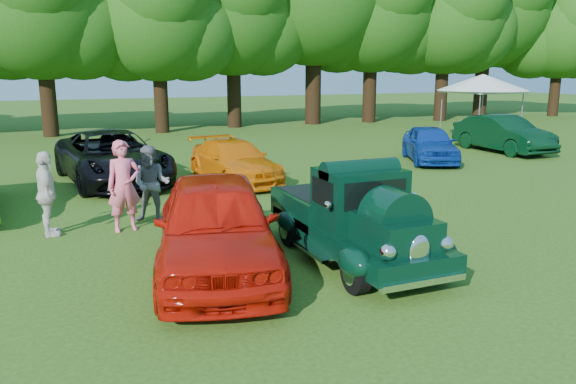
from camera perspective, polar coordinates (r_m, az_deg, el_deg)
name	(u,v)px	position (r m, az deg, el deg)	size (l,w,h in m)	color
ground	(371,271)	(9.74, 8.44, -7.96)	(120.00, 120.00, 0.00)	#2A5012
hero_pickup	(353,219)	(10.11, 6.64, -2.79)	(2.01, 4.31, 1.68)	black
red_convertible	(216,225)	(9.45, -7.34, -3.32)	(1.94, 4.82, 1.64)	#BC1308
back_car_black	(112,157)	(17.63, -17.43, 3.40)	(2.58, 5.59, 1.55)	black
back_car_orange	(234,161)	(17.07, -5.47, 3.11)	(1.74, 4.28, 1.24)	orange
back_car_blue	(430,144)	(21.35, 14.19, 4.78)	(1.58, 3.92, 1.34)	navy
back_car_green	(503,134)	(24.80, 20.99, 5.54)	(1.58, 4.54, 1.50)	black
spectator_pink	(124,186)	(12.24, -16.32, 0.59)	(0.70, 0.46, 1.93)	#F26381
spectator_grey	(152,184)	(12.87, -13.68, 0.81)	(0.83, 0.65, 1.72)	slate
spectator_white	(47,194)	(12.39, -23.32, -0.21)	(1.03, 0.43, 1.75)	silver
canopy_tent	(483,83)	(28.25, 19.17, 10.43)	(4.28, 4.28, 3.13)	silver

